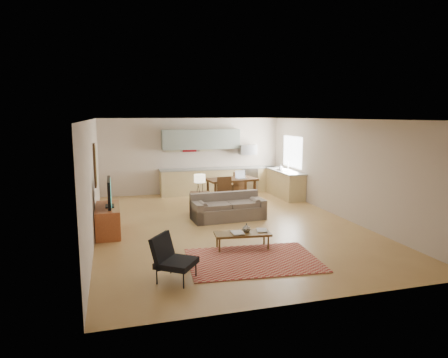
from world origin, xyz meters
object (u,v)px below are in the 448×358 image
object	(u,v)px
tv_credenza	(108,220)
console_table	(200,203)
coffee_table	(242,241)
armchair	(176,258)
sofa	(228,207)
dining_table	(231,191)

from	to	relation	value
tv_credenza	console_table	distance (m)	2.78
coffee_table	armchair	bearing A→B (deg)	-135.54
armchair	sofa	bearing A→B (deg)	7.12
coffee_table	dining_table	xyz separation A→B (m)	(1.08, 4.40, 0.22)
sofa	armchair	world-z (taller)	armchair
tv_credenza	console_table	bearing A→B (deg)	25.63
armchair	coffee_table	bearing A→B (deg)	-16.22
armchair	tv_credenza	size ratio (longest dim) A/B	0.55
dining_table	tv_credenza	bearing A→B (deg)	-153.86
sofa	armchair	xyz separation A→B (m)	(-2.00, -3.65, 0.04)
sofa	dining_table	bearing A→B (deg)	67.95
sofa	armchair	bearing A→B (deg)	-121.72
armchair	tv_credenza	bearing A→B (deg)	55.32
tv_credenza	sofa	bearing A→B (deg)	8.52
sofa	console_table	bearing A→B (deg)	127.25
armchair	tv_credenza	xyz separation A→B (m)	(-1.13, 3.18, -0.07)
armchair	console_table	xyz separation A→B (m)	(1.37, 4.39, -0.07)
sofa	coffee_table	world-z (taller)	sofa
coffee_table	dining_table	world-z (taller)	dining_table
coffee_table	tv_credenza	world-z (taller)	tv_credenza
armchair	console_table	bearing A→B (deg)	18.38
tv_credenza	dining_table	distance (m)	4.55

